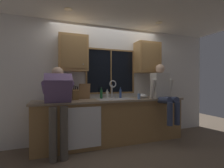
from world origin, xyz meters
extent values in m
cube|color=silver|center=(0.00, 0.06, 1.27)|extent=(5.53, 0.12, 2.55)
cylinder|color=#FFEAB2|center=(-0.94, -0.60, 2.54)|extent=(0.14, 0.14, 0.01)
cylinder|color=#FFEAB2|center=(0.94, -0.60, 2.54)|extent=(0.14, 0.14, 0.01)
cube|color=black|center=(0.06, -0.01, 1.52)|extent=(1.10, 0.02, 0.95)
cube|color=olive|center=(0.06, -0.02, 2.02)|extent=(1.17, 0.02, 0.04)
cube|color=olive|center=(0.06, -0.02, 1.03)|extent=(1.17, 0.02, 0.04)
cube|color=olive|center=(-0.51, -0.02, 1.52)|extent=(0.03, 0.02, 0.95)
cube|color=olive|center=(0.63, -0.02, 1.52)|extent=(0.03, 0.02, 0.95)
cube|color=olive|center=(0.06, -0.02, 1.52)|extent=(0.02, 0.02, 0.95)
cube|color=#A07744|center=(0.00, -0.29, 0.44)|extent=(3.13, 0.58, 0.88)
cube|color=gray|center=(0.00, -0.31, 0.90)|extent=(3.19, 0.62, 0.04)
cube|color=white|center=(-0.65, -0.61, 0.46)|extent=(0.60, 0.02, 0.74)
cube|color=#B2844C|center=(-0.81, -0.17, 1.86)|extent=(0.57, 0.33, 0.72)
cube|color=#9D7443|center=(-0.81, -0.34, 1.86)|extent=(0.49, 0.01, 0.62)
sphere|color=#B2B2B7|center=(-0.63, -0.34, 1.63)|extent=(0.02, 0.02, 0.02)
cube|color=#B2844C|center=(0.93, -0.17, 1.86)|extent=(0.57, 0.33, 0.72)
cube|color=#9D7443|center=(0.93, -0.34, 1.86)|extent=(0.49, 0.01, 0.62)
sphere|color=#B2B2B7|center=(1.10, -0.34, 1.63)|extent=(0.02, 0.02, 0.02)
cube|color=#B7B7BC|center=(0.06, -0.30, 0.91)|extent=(0.80, 0.46, 0.02)
cube|color=#9C9CA0|center=(-0.14, -0.30, 0.81)|extent=(0.36, 0.42, 0.20)
cube|color=#9C9CA0|center=(0.26, -0.30, 0.81)|extent=(0.36, 0.42, 0.20)
cube|color=#B7B7BC|center=(0.06, -0.30, 0.81)|extent=(0.04, 0.42, 0.20)
cylinder|color=silver|center=(0.06, -0.08, 1.07)|extent=(0.03, 0.03, 0.30)
torus|color=silver|center=(0.06, -0.14, 1.24)|extent=(0.16, 0.02, 0.16)
cylinder|color=silver|center=(0.14, -0.08, 0.97)|extent=(0.03, 0.03, 0.09)
cylinder|color=#595147|center=(-1.19, -0.76, 0.44)|extent=(0.13, 0.13, 0.88)
cylinder|color=#595147|center=(-1.02, -0.76, 0.44)|extent=(0.13, 0.13, 0.88)
cube|color=slate|center=(-1.11, -0.60, 1.12)|extent=(0.44, 0.50, 0.61)
sphere|color=beige|center=(-1.11, -0.39, 1.45)|extent=(0.21, 0.21, 0.21)
cylinder|color=slate|center=(-1.33, -0.42, 1.17)|extent=(0.09, 0.52, 0.26)
cylinder|color=slate|center=(-0.89, -0.42, 1.17)|extent=(0.09, 0.52, 0.26)
cylinder|color=#384260|center=(0.98, -0.69, 0.90)|extent=(0.14, 0.43, 0.16)
cylinder|color=#384260|center=(1.16, -0.69, 0.90)|extent=(0.14, 0.43, 0.16)
cylinder|color=#384260|center=(0.98, -0.91, 0.65)|extent=(0.11, 0.11, 0.46)
cylinder|color=#384260|center=(1.16, -0.91, 0.65)|extent=(0.11, 0.11, 0.46)
cube|color=beige|center=(1.07, -0.47, 1.20)|extent=(0.42, 0.25, 0.56)
sphere|color=beige|center=(1.07, -0.47, 1.58)|extent=(0.20, 0.20, 0.20)
cylinder|color=beige|center=(0.84, -0.52, 1.12)|extent=(0.08, 0.20, 0.47)
cylinder|color=beige|center=(1.30, -0.52, 1.12)|extent=(0.08, 0.20, 0.47)
cube|color=olive|center=(-0.77, -0.21, 1.02)|extent=(0.12, 0.18, 0.25)
cylinder|color=black|center=(-0.80, -0.26, 1.18)|extent=(0.02, 0.05, 0.09)
cylinder|color=black|center=(-0.77, -0.26, 1.17)|extent=(0.02, 0.04, 0.08)
cylinder|color=black|center=(-0.73, -0.26, 1.16)|extent=(0.02, 0.04, 0.06)
cube|color=#997047|center=(-0.56, -0.08, 1.08)|extent=(0.24, 0.09, 0.33)
ellipsoid|color=silver|center=(0.71, -0.30, 0.97)|extent=(0.21, 0.21, 0.10)
cylinder|color=#668CCC|center=(0.50, -0.52, 0.98)|extent=(0.06, 0.06, 0.12)
cylinder|color=silver|center=(0.50, -0.52, 1.06)|extent=(0.02, 0.02, 0.04)
cylinder|color=silver|center=(0.50, -0.54, 1.08)|extent=(0.01, 0.04, 0.01)
cylinder|color=#334C8C|center=(0.25, -0.12, 1.02)|extent=(0.05, 0.05, 0.19)
cylinder|color=navy|center=(0.25, -0.12, 1.13)|extent=(0.02, 0.02, 0.05)
cylinder|color=black|center=(0.25, -0.12, 1.16)|extent=(0.03, 0.03, 0.01)
cylinder|color=silver|center=(-0.06, -0.11, 1.00)|extent=(0.06, 0.06, 0.16)
cylinder|color=#B3AFA7|center=(-0.06, -0.11, 1.10)|extent=(0.03, 0.03, 0.04)
cylinder|color=black|center=(-0.06, -0.11, 1.12)|extent=(0.03, 0.03, 0.01)
cylinder|color=#1E592D|center=(-0.20, -0.13, 1.02)|extent=(0.06, 0.06, 0.19)
cylinder|color=#184724|center=(-0.20, -0.13, 1.14)|extent=(0.03, 0.03, 0.05)
cylinder|color=black|center=(-0.20, -0.13, 1.17)|extent=(0.03, 0.03, 0.01)
camera|label=1|loc=(-1.20, -3.55, 1.28)|focal=26.28mm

